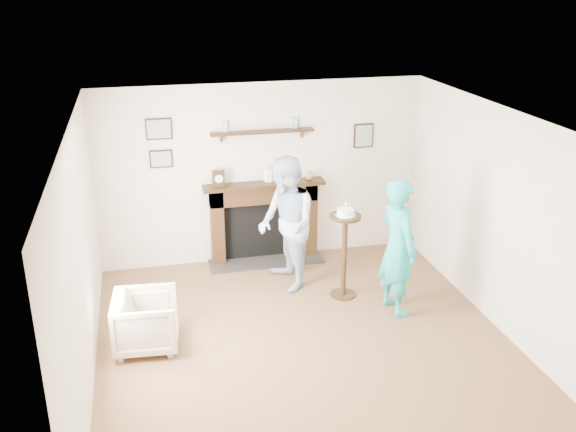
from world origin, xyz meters
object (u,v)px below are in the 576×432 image
object	(u,v)px
armchair	(149,346)
woman	(394,310)
man	(287,285)
pedestal_table	(345,240)

from	to	relation	value
armchair	woman	world-z (taller)	woman
man	pedestal_table	bearing A→B (deg)	48.87
woman	pedestal_table	world-z (taller)	pedestal_table
armchair	pedestal_table	bearing A→B (deg)	-70.64
woman	pedestal_table	bearing A→B (deg)	33.76
armchair	man	world-z (taller)	man
man	woman	distance (m)	1.46
armchair	pedestal_table	world-z (taller)	pedestal_table
man	woman	size ratio (longest dim) A/B	1.04
armchair	woman	xyz separation A→B (m)	(2.93, 0.14, 0.00)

